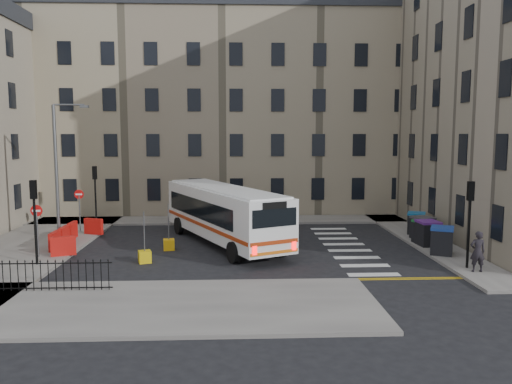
{
  "coord_description": "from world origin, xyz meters",
  "views": [
    {
      "loc": [
        -2.37,
        -28.09,
        6.42
      ],
      "look_at": [
        -1.11,
        1.43,
        3.0
      ],
      "focal_mm": 35.0,
      "sensor_mm": 36.0,
      "label": 1
    }
  ],
  "objects": [
    {
      "name": "wheelie_bin_d",
      "position": [
        8.89,
        1.0,
        0.83
      ],
      "size": [
        1.35,
        1.46,
        1.35
      ],
      "rotation": [
        0.0,
        0.0,
        0.27
      ],
      "color": "black",
      "rests_on": "pavement_east"
    },
    {
      "name": "pavement_west",
      "position": [
        -14.0,
        1.0,
        0.07
      ],
      "size": [
        6.0,
        22.0,
        0.15
      ],
      "primitive_type": "cube",
      "color": "slate",
      "rests_on": "ground"
    },
    {
      "name": "wheelie_bin_b",
      "position": [
        8.56,
        -0.72,
        0.86
      ],
      "size": [
        1.2,
        1.35,
        1.41
      ],
      "rotation": [
        0.0,
        0.0,
        0.07
      ],
      "color": "black",
      "rests_on": "pavement_east"
    },
    {
      "name": "pavement_north",
      "position": [
        -6.0,
        8.6,
        0.07
      ],
      "size": [
        36.0,
        3.2,
        0.15
      ],
      "primitive_type": "cube",
      "color": "slate",
      "rests_on": "ground"
    },
    {
      "name": "iron_railings",
      "position": [
        -11.25,
        -8.2,
        0.75
      ],
      "size": [
        7.8,
        0.04,
        1.2
      ],
      "color": "black",
      "rests_on": "pavement_sw"
    },
    {
      "name": "no_entry_south",
      "position": [
        -12.5,
        -2.5,
        2.08
      ],
      "size": [
        0.6,
        0.08,
        3.0
      ],
      "color": "#595B5E",
      "rests_on": "pavement_west"
    },
    {
      "name": "ground",
      "position": [
        0.0,
        0.0,
        0.0
      ],
      "size": [
        120.0,
        120.0,
        0.0
      ],
      "primitive_type": "plane",
      "color": "black",
      "rests_on": "ground"
    },
    {
      "name": "no_entry_north",
      "position": [
        -12.5,
        4.5,
        2.08
      ],
      "size": [
        0.6,
        0.08,
        3.0
      ],
      "color": "#595B5E",
      "rests_on": "pavement_west"
    },
    {
      "name": "roadworks_barriers",
      "position": [
        -11.84,
        0.5,
        0.65
      ],
      "size": [
        1.66,
        6.26,
        1.0
      ],
      "color": "red",
      "rests_on": "pavement_west"
    },
    {
      "name": "traffic_light_east",
      "position": [
        8.6,
        -5.5,
        2.87
      ],
      "size": [
        0.28,
        0.22,
        4.1
      ],
      "color": "black",
      "rests_on": "pavement_east"
    },
    {
      "name": "traffic_light_nw",
      "position": [
        -12.0,
        6.5,
        2.87
      ],
      "size": [
        0.28,
        0.22,
        4.1
      ],
      "color": "black",
      "rests_on": "pavement_west"
    },
    {
      "name": "terrace_north",
      "position": [
        -7.0,
        15.5,
        8.62
      ],
      "size": [
        38.3,
        10.8,
        17.2
      ],
      "color": "gray",
      "rests_on": "ground"
    },
    {
      "name": "bollard_chevron",
      "position": [
        -6.92,
        -3.34,
        0.3
      ],
      "size": [
        0.75,
        0.75,
        0.6
      ],
      "primitive_type": "cube",
      "rotation": [
        0.0,
        0.0,
        0.31
      ],
      "color": "gold",
      "rests_on": "ground"
    },
    {
      "name": "wheelie_bin_c",
      "position": [
        8.57,
        -0.21,
        0.82
      ],
      "size": [
        1.29,
        1.41,
        1.33
      ],
      "rotation": [
        0.0,
        0.0,
        0.23
      ],
      "color": "black",
      "rests_on": "pavement_east"
    },
    {
      "name": "wheelie_bin_a",
      "position": [
        8.51,
        -2.76,
        0.87
      ],
      "size": [
        1.57,
        1.65,
        1.44
      ],
      "rotation": [
        0.0,
        0.0,
        -0.44
      ],
      "color": "black",
      "rests_on": "pavement_east"
    },
    {
      "name": "bus",
      "position": [
        -3.05,
        0.79,
        1.89
      ],
      "size": [
        7.6,
        12.03,
        3.28
      ],
      "rotation": [
        0.0,
        0.0,
        0.44
      ],
      "color": "white",
      "rests_on": "ground"
    },
    {
      "name": "streetlamp",
      "position": [
        -13.0,
        2.0,
        4.34
      ],
      "size": [
        0.5,
        0.22,
        8.14
      ],
      "color": "#595B5E",
      "rests_on": "pavement_west"
    },
    {
      "name": "pavement_sw",
      "position": [
        -7.0,
        -10.0,
        0.07
      ],
      "size": [
        20.0,
        6.0,
        0.15
      ],
      "primitive_type": "cube",
      "color": "slate",
      "rests_on": "ground"
    },
    {
      "name": "wheelie_bin_e",
      "position": [
        9.13,
        2.64,
        0.83
      ],
      "size": [
        1.45,
        1.53,
        1.34
      ],
      "rotation": [
        0.0,
        0.0,
        -0.4
      ],
      "color": "black",
      "rests_on": "pavement_east"
    },
    {
      "name": "pavement_east",
      "position": [
        9.0,
        4.0,
        0.07
      ],
      "size": [
        2.4,
        26.0,
        0.15
      ],
      "primitive_type": "cube",
      "color": "slate",
      "rests_on": "ground"
    },
    {
      "name": "pedestrian",
      "position": [
        8.71,
        -6.22,
        1.1
      ],
      "size": [
        0.72,
        0.5,
        1.89
      ],
      "primitive_type": "imported",
      "rotation": [
        0.0,
        0.0,
        3.07
      ],
      "color": "black",
      "rests_on": "pavement_east"
    },
    {
      "name": "bollard_yellow",
      "position": [
        -6.07,
        -0.61,
        0.3
      ],
      "size": [
        0.69,
        0.69,
        0.6
      ],
      "primitive_type": "cube",
      "rotation": [
        0.0,
        0.0,
        0.16
      ],
      "color": "#F4A90D",
      "rests_on": "ground"
    },
    {
      "name": "traffic_light_sw",
      "position": [
        -12.0,
        -4.0,
        2.87
      ],
      "size": [
        0.28,
        0.22,
        4.1
      ],
      "color": "black",
      "rests_on": "pavement_west"
    }
  ]
}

